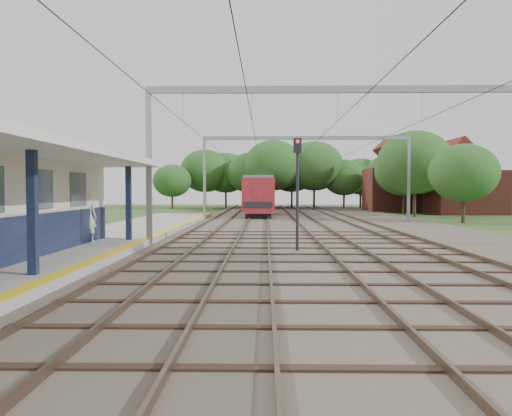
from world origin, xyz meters
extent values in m
plane|color=#2D4C1E|center=(0.00, 0.00, 0.00)|extent=(160.00, 160.00, 0.00)
cube|color=#473D33|center=(4.00, 30.00, 0.05)|extent=(18.00, 90.00, 0.10)
cube|color=gray|center=(-7.50, 14.00, 0.17)|extent=(5.00, 52.00, 0.35)
cube|color=yellow|center=(-5.25, 14.00, 0.35)|extent=(0.45, 52.00, 0.01)
cube|color=#111935|center=(-7.28, 7.00, 1.05)|extent=(0.06, 18.00, 1.40)
cube|color=slate|center=(-7.27, 7.00, 2.55)|extent=(0.05, 16.00, 1.30)
cube|color=#111935|center=(-5.90, 6.00, 1.95)|extent=(0.22, 0.22, 3.20)
cube|color=#111935|center=(-5.90, 15.00, 1.95)|extent=(0.22, 0.22, 3.20)
cube|color=brown|center=(-4.22, 30.00, 0.17)|extent=(0.07, 88.00, 0.15)
cube|color=brown|center=(-2.78, 30.00, 0.17)|extent=(0.07, 88.00, 0.15)
cube|color=brown|center=(-1.22, 30.00, 0.17)|extent=(0.07, 88.00, 0.15)
cube|color=brown|center=(0.22, 30.00, 0.17)|extent=(0.07, 88.00, 0.15)
cube|color=brown|center=(2.48, 30.00, 0.17)|extent=(0.07, 88.00, 0.15)
cube|color=brown|center=(3.92, 30.00, 0.17)|extent=(0.07, 88.00, 0.15)
cube|color=brown|center=(6.08, 30.00, 0.17)|extent=(0.07, 88.00, 0.15)
cube|color=brown|center=(7.52, 30.00, 0.17)|extent=(0.07, 88.00, 0.15)
cube|color=gray|center=(-5.00, 15.00, 3.50)|extent=(0.22, 0.22, 7.00)
cube|color=gray|center=(3.50, 15.00, 6.85)|extent=(17.00, 0.20, 0.30)
cube|color=gray|center=(-5.00, 35.00, 3.50)|extent=(0.22, 0.22, 7.00)
cube|color=gray|center=(12.00, 35.00, 3.50)|extent=(0.22, 0.22, 7.00)
cube|color=gray|center=(3.50, 35.00, 6.85)|extent=(17.00, 0.20, 0.30)
cylinder|color=black|center=(-3.50, 30.00, 5.50)|extent=(0.02, 88.00, 0.02)
cylinder|color=black|center=(-0.50, 30.00, 5.50)|extent=(0.02, 88.00, 0.02)
cylinder|color=black|center=(3.20, 30.00, 5.50)|extent=(0.02, 88.00, 0.02)
cylinder|color=black|center=(6.80, 30.00, 5.50)|extent=(0.02, 88.00, 0.02)
cylinder|color=#382619|center=(-10.00, 61.00, 1.44)|extent=(0.28, 0.28, 2.88)
ellipsoid|color=#1C4F1F|center=(-10.00, 61.00, 4.96)|extent=(6.72, 6.72, 5.76)
cylinder|color=#382619|center=(-4.00, 63.00, 1.26)|extent=(0.28, 0.28, 2.52)
ellipsoid|color=#1C4F1F|center=(-4.00, 63.00, 4.34)|extent=(5.88, 5.88, 5.04)
cylinder|color=#382619|center=(2.00, 60.00, 1.62)|extent=(0.28, 0.28, 3.24)
ellipsoid|color=#1C4F1F|center=(2.00, 60.00, 5.58)|extent=(7.56, 7.56, 6.48)
cylinder|color=#382619|center=(8.00, 62.00, 1.35)|extent=(0.28, 0.28, 2.70)
ellipsoid|color=#1C4F1F|center=(8.00, 62.00, 4.65)|extent=(6.30, 6.30, 5.40)
cylinder|color=#382619|center=(14.50, 38.00, 1.26)|extent=(0.28, 0.28, 2.52)
ellipsoid|color=#1C4F1F|center=(14.50, 38.00, 4.34)|extent=(5.88, 5.88, 5.04)
cylinder|color=#382619|center=(15.00, 54.00, 1.44)|extent=(0.28, 0.28, 2.88)
ellipsoid|color=#1C4F1F|center=(15.00, 54.00, 4.96)|extent=(6.72, 6.72, 5.76)
cube|color=brown|center=(21.00, 46.00, 2.25)|extent=(7.00, 6.00, 4.50)
cube|color=maroon|center=(21.00, 46.00, 5.40)|extent=(4.99, 6.12, 4.99)
cube|color=brown|center=(16.00, 52.00, 2.50)|extent=(8.00, 6.00, 5.00)
cube|color=maroon|center=(16.00, 52.00, 5.90)|extent=(5.52, 6.12, 5.52)
imported|color=beige|center=(-7.38, 14.12, 1.37)|extent=(0.78, 0.54, 2.04)
cube|color=black|center=(-0.50, 43.16, 0.32)|extent=(2.20, 15.73, 0.44)
cube|color=maroon|center=(-0.50, 43.16, 2.04)|extent=(2.76, 17.10, 2.97)
cube|color=black|center=(-0.50, 43.16, 2.33)|extent=(2.80, 15.73, 0.86)
cube|color=slate|center=(-0.50, 43.16, 3.64)|extent=(2.53, 17.10, 0.28)
cube|color=black|center=(-0.50, 60.86, 0.32)|extent=(2.20, 15.73, 0.44)
cube|color=maroon|center=(-0.50, 60.86, 2.04)|extent=(2.76, 17.10, 2.97)
cube|color=black|center=(-0.50, 60.86, 2.33)|extent=(2.80, 15.73, 0.86)
cube|color=slate|center=(-0.50, 60.86, 3.64)|extent=(2.53, 17.10, 0.28)
cylinder|color=black|center=(1.35, 13.19, 2.09)|extent=(0.14, 0.14, 4.19)
cube|color=black|center=(1.35, 13.19, 4.29)|extent=(0.34, 0.23, 0.58)
sphere|color=red|center=(1.35, 13.09, 4.44)|extent=(0.15, 0.15, 0.15)
camera|label=1|loc=(0.06, -6.65, 2.53)|focal=35.00mm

